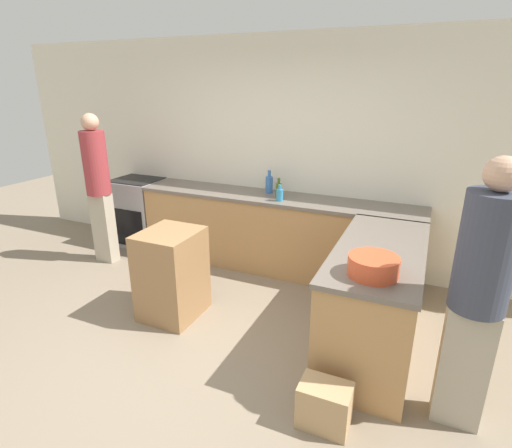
# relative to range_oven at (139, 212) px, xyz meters

# --- Properties ---
(ground_plane) EXTENTS (14.00, 14.00, 0.00)m
(ground_plane) POSITION_rel_range_oven_xyz_m (2.03, -1.90, -0.46)
(ground_plane) COLOR gray
(wall_back) EXTENTS (8.00, 0.06, 2.70)m
(wall_back) POSITION_rel_range_oven_xyz_m (2.03, 0.32, 0.89)
(wall_back) COLOR silver
(wall_back) RESTS_ON ground_plane
(counter_back) EXTENTS (3.38, 0.61, 0.91)m
(counter_back) POSITION_rel_range_oven_xyz_m (2.03, 0.00, -0.00)
(counter_back) COLOR tan
(counter_back) RESTS_ON ground_plane
(counter_peninsula) EXTENTS (0.69, 1.65, 0.91)m
(counter_peninsula) POSITION_rel_range_oven_xyz_m (3.38, -1.10, -0.00)
(counter_peninsula) COLOR tan
(counter_peninsula) RESTS_ON ground_plane
(range_oven) EXTENTS (0.67, 0.59, 0.93)m
(range_oven) POSITION_rel_range_oven_xyz_m (0.00, 0.00, 0.00)
(range_oven) COLOR #99999E
(range_oven) RESTS_ON ground_plane
(island_table) EXTENTS (0.51, 0.58, 0.86)m
(island_table) POSITION_rel_range_oven_xyz_m (1.52, -1.38, -0.03)
(island_table) COLOR #997047
(island_table) RESTS_ON ground_plane
(mixing_bowl) EXTENTS (0.35, 0.35, 0.14)m
(mixing_bowl) POSITION_rel_range_oven_xyz_m (3.39, -1.62, 0.52)
(mixing_bowl) COLOR #DB512D
(mixing_bowl) RESTS_ON counter_peninsula
(dish_soap_bottle) EXTENTS (0.08, 0.08, 0.18)m
(dish_soap_bottle) POSITION_rel_range_oven_xyz_m (2.15, -0.15, 0.53)
(dish_soap_bottle) COLOR #338CBF
(dish_soap_bottle) RESTS_ON counter_back
(water_bottle_blue) EXTENTS (0.09, 0.09, 0.27)m
(water_bottle_blue) POSITION_rel_range_oven_xyz_m (1.91, 0.12, 0.56)
(water_bottle_blue) COLOR #386BB7
(water_bottle_blue) RESTS_ON counter_back
(olive_oil_bottle) EXTENTS (0.07, 0.07, 0.22)m
(olive_oil_bottle) POSITION_rel_range_oven_xyz_m (2.08, -0.01, 0.54)
(olive_oil_bottle) COLOR #475B1E
(olive_oil_bottle) RESTS_ON counter_back
(person_by_range) EXTENTS (0.29, 0.29, 1.84)m
(person_by_range) POSITION_rel_range_oven_xyz_m (-0.01, -0.66, 0.56)
(person_by_range) COLOR #ADA38E
(person_by_range) RESTS_ON ground_plane
(person_at_peninsula) EXTENTS (0.33, 0.33, 1.79)m
(person_at_peninsula) POSITION_rel_range_oven_xyz_m (4.02, -1.71, 0.52)
(person_at_peninsula) COLOR #ADA38E
(person_at_peninsula) RESTS_ON ground_plane
(paper_bag) EXTENTS (0.34, 0.23, 0.31)m
(paper_bag) POSITION_rel_range_oven_xyz_m (3.23, -2.11, -0.30)
(paper_bag) COLOR tan
(paper_bag) RESTS_ON ground_plane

